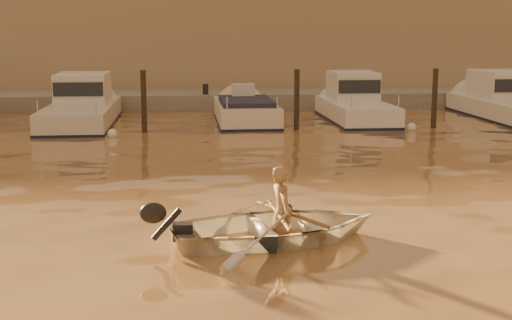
{
  "coord_description": "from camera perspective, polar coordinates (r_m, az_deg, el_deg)",
  "views": [
    {
      "loc": [
        1.04,
        -9.41,
        3.28
      ],
      "look_at": [
        2.47,
        4.32,
        0.75
      ],
      "focal_mm": 50.0,
      "sensor_mm": 36.0,
      "label": 1
    }
  ],
  "objects": [
    {
      "name": "oar_port",
      "position": [
        11.27,
        2.8,
        -4.32
      ],
      "size": [
        0.88,
        1.95,
        0.13
      ],
      "primitive_type": "cylinder",
      "rotation": [
        1.54,
        0.0,
        0.41
      ],
      "color": "brown",
      "rests_on": "dinghy"
    },
    {
      "name": "quay",
      "position": [
        31.08,
        -7.84,
        4.52
      ],
      "size": [
        52.0,
        4.0,
        1.0
      ],
      "primitive_type": "cube",
      "color": "gray",
      "rests_on": "ground_plane"
    },
    {
      "name": "ground_plane",
      "position": [
        10.02,
        -11.7,
        -8.95
      ],
      "size": [
        160.0,
        160.0,
        0.0
      ],
      "primitive_type": "plane",
      "color": "brown",
      "rests_on": "ground"
    },
    {
      "name": "piling_3",
      "position": [
        23.63,
        3.27,
        4.59
      ],
      "size": [
        0.18,
        0.18,
        2.2
      ],
      "primitive_type": "cylinder",
      "color": "#2D2319",
      "rests_on": "ground_plane"
    },
    {
      "name": "fender_c",
      "position": [
        22.53,
        -11.41,
        2.07
      ],
      "size": [
        0.3,
        0.3,
        0.3
      ],
      "primitive_type": "sphere",
      "color": "white",
      "rests_on": "ground_plane"
    },
    {
      "name": "moored_boat_3",
      "position": [
        25.69,
        -0.84,
        3.56
      ],
      "size": [
        2.04,
        5.91,
        0.95
      ],
      "primitive_type": null,
      "color": "#F0E0C9",
      "rests_on": "ground_plane"
    },
    {
      "name": "waterfront_building",
      "position": [
        36.43,
        -7.65,
        8.92
      ],
      "size": [
        46.0,
        7.0,
        4.8
      ],
      "primitive_type": "cube",
      "color": "#9E8466",
      "rests_on": "quay"
    },
    {
      "name": "fender_d",
      "position": [
        23.6,
        0.08,
        2.65
      ],
      "size": [
        0.3,
        0.3,
        0.3
      ],
      "primitive_type": "sphere",
      "color": "#DB5219",
      "rests_on": "ground_plane"
    },
    {
      "name": "piling_4",
      "position": [
        24.81,
        14.08,
        4.58
      ],
      "size": [
        0.18,
        0.18,
        2.2
      ],
      "primitive_type": "cylinder",
      "color": "#2D2319",
      "rests_on": "ground_plane"
    },
    {
      "name": "piling_2",
      "position": [
        23.36,
        -8.97,
        4.42
      ],
      "size": [
        0.18,
        0.18,
        2.2
      ],
      "primitive_type": "cylinder",
      "color": "#2D2319",
      "rests_on": "ground_plane"
    },
    {
      "name": "moored_boat_2",
      "position": [
        25.79,
        -13.8,
        4.18
      ],
      "size": [
        2.2,
        7.4,
        1.75
      ],
      "primitive_type": null,
      "color": "silver",
      "rests_on": "ground_plane"
    },
    {
      "name": "moored_boat_5",
      "position": [
        28.28,
        19.57,
        4.41
      ],
      "size": [
        2.26,
        7.59,
        1.75
      ],
      "primitive_type": null,
      "color": "silver",
      "rests_on": "ground_plane"
    },
    {
      "name": "moored_boat_4",
      "position": [
        26.31,
        7.99,
        4.5
      ],
      "size": [
        1.99,
        6.24,
        1.75
      ],
      "primitive_type": null,
      "color": "white",
      "rests_on": "ground_plane"
    },
    {
      "name": "person",
      "position": [
        11.21,
        2.08,
        -4.25
      ],
      "size": [
        0.46,
        0.6,
        1.49
      ],
      "primitive_type": "imported",
      "rotation": [
        0.0,
        0.0,
        1.77
      ],
      "color": "#9C754E",
      "rests_on": "dinghy"
    },
    {
      "name": "outboard_motor",
      "position": [
        10.85,
        -5.97,
        -5.71
      ],
      "size": [
        0.96,
        0.57,
        0.7
      ],
      "primitive_type": null,
      "rotation": [
        0.0,
        0.0,
        0.2
      ],
      "color": "black",
      "rests_on": "dinghy"
    },
    {
      "name": "dinghy",
      "position": [
        11.24,
        1.59,
        -5.39
      ],
      "size": [
        3.72,
        2.97,
        0.69
      ],
      "primitive_type": "imported",
      "rotation": [
        0.0,
        0.0,
        1.77
      ],
      "color": "silver",
      "rests_on": "ground_plane"
    },
    {
      "name": "oar_starboard",
      "position": [
        11.2,
        1.83,
        -4.4
      ],
      "size": [
        0.1,
        2.1,
        0.13
      ],
      "primitive_type": "cylinder",
      "rotation": [
        1.54,
        0.0,
        0.02
      ],
      "color": "brown",
      "rests_on": "dinghy"
    },
    {
      "name": "fender_e",
      "position": [
        24.11,
        12.35,
        2.57
      ],
      "size": [
        0.3,
        0.3,
        0.3
      ],
      "primitive_type": "sphere",
      "color": "silver",
      "rests_on": "ground_plane"
    }
  ]
}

